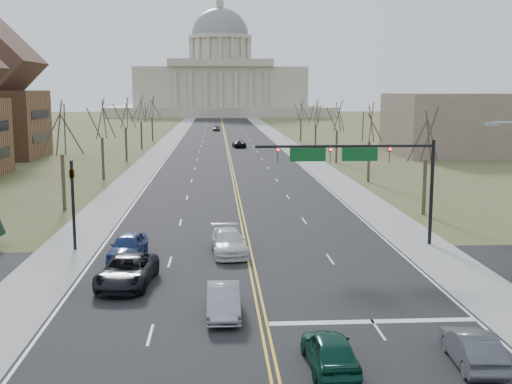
{
  "coord_description": "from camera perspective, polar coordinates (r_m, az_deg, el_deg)",
  "views": [
    {
      "loc": [
        -2.06,
        -28.63,
        10.45
      ],
      "look_at": [
        0.86,
        18.35,
        3.0
      ],
      "focal_mm": 45.0,
      "sensor_mm": 36.0,
      "label": 1
    }
  ],
  "objects": [
    {
      "name": "tree_r_4",
      "position": [
        133.84,
        4.02,
        7.3
      ],
      "size": [
        3.74,
        3.74,
        8.5
      ],
      "color": "#3A2A22",
      "rests_on": "ground"
    },
    {
      "name": "tree_r_3",
      "position": [
        114.05,
        5.34,
        6.99
      ],
      "size": [
        3.74,
        3.74,
        8.5
      ],
      "color": "#3A2A22",
      "rests_on": "ground"
    },
    {
      "name": "car_nb_outer_lead",
      "position": [
        26.63,
        18.65,
        -12.97
      ],
      "size": [
        1.74,
        4.28,
        1.38
      ],
      "primitive_type": "imported",
      "rotation": [
        0.0,
        0.0,
        3.08
      ],
      "color": "#4A4B52",
      "rests_on": "road"
    },
    {
      "name": "car_far_nb",
      "position": [
        119.53,
        -1.52,
        4.3
      ],
      "size": [
        2.64,
        4.97,
        1.33
      ],
      "primitive_type": "imported",
      "rotation": [
        0.0,
        0.0,
        3.23
      ],
      "color": "black",
      "rests_on": "road"
    },
    {
      "name": "edge_line_right",
      "position": [
        139.52,
        1.34,
        4.7
      ],
      "size": [
        0.15,
        380.0,
        0.01
      ],
      "primitive_type": "cube",
      "color": "silver",
      "rests_on": "road"
    },
    {
      "name": "tree_r_2",
      "position": [
        94.36,
        7.22,
        6.55
      ],
      "size": [
        3.74,
        3.74,
        8.5
      ],
      "color": "#3A2A22",
      "rests_on": "ground"
    },
    {
      "name": "car_sb_inner_lead",
      "position": [
        30.44,
        -2.91,
        -9.63
      ],
      "size": [
        1.53,
        4.37,
        1.44
      ],
      "primitive_type": "imported",
      "rotation": [
        0.0,
        0.0,
        0.0
      ],
      "color": "gray",
      "rests_on": "road"
    },
    {
      "name": "ground",
      "position": [
        30.54,
        0.54,
        -11.01
      ],
      "size": [
        600.0,
        600.0,
        0.0
      ],
      "primitive_type": "plane",
      "color": "brown",
      "rests_on": "ground"
    },
    {
      "name": "sidewalk_left",
      "position": [
        139.37,
        -7.66,
        4.62
      ],
      "size": [
        4.0,
        380.0,
        0.03
      ],
      "primitive_type": "cube",
      "color": "gray",
      "rests_on": "ground"
    },
    {
      "name": "tree_l_1",
      "position": [
        77.87,
        -13.57,
        6.16
      ],
      "size": [
        3.96,
        3.96,
        9.0
      ],
      "color": "#3A2A22",
      "rests_on": "ground"
    },
    {
      "name": "tree_l_0",
      "position": [
        58.3,
        -16.94,
        5.15
      ],
      "size": [
        3.96,
        3.96,
        9.0
      ],
      "color": "#3A2A22",
      "rests_on": "ground"
    },
    {
      "name": "tree_l_4",
      "position": [
        137.33,
        -9.25,
        7.41
      ],
      "size": [
        3.96,
        3.96,
        9.0
      ],
      "color": "#3A2A22",
      "rests_on": "ground"
    },
    {
      "name": "road",
      "position": [
        139.03,
        -2.71,
        4.67
      ],
      "size": [
        20.0,
        380.0,
        0.01
      ],
      "primitive_type": "cube",
      "color": "black",
      "rests_on": "ground"
    },
    {
      "name": "stop_bar",
      "position": [
        30.36,
        10.32,
        -11.26
      ],
      "size": [
        9.5,
        0.5,
        0.01
      ],
      "primitive_type": "cube",
      "color": "silver",
      "rests_on": "road"
    },
    {
      "name": "car_far_sb",
      "position": [
        169.4,
        -3.54,
        5.7
      ],
      "size": [
        1.99,
        4.57,
        1.53
      ],
      "primitive_type": "imported",
      "rotation": [
        0.0,
        0.0,
        -0.04
      ],
      "color": "#45484C",
      "rests_on": "road"
    },
    {
      "name": "signal_mast",
      "position": [
        43.44,
        9.12,
        2.68
      ],
      "size": [
        12.12,
        0.44,
        7.2
      ],
      "color": "black",
      "rests_on": "ground"
    },
    {
      "name": "tree_r_0",
      "position": [
        55.62,
        14.91,
        4.67
      ],
      "size": [
        3.74,
        3.74,
        8.5
      ],
      "color": "#3A2A22",
      "rests_on": "ground"
    },
    {
      "name": "car_nb_inner_lead",
      "position": [
        25.12,
        6.58,
        -13.8
      ],
      "size": [
        1.86,
        4.35,
        1.46
      ],
      "primitive_type": "imported",
      "rotation": [
        0.0,
        0.0,
        3.17
      ],
      "color": "#0D3C2E",
      "rests_on": "road"
    },
    {
      "name": "center_line",
      "position": [
        139.03,
        -2.71,
        4.68
      ],
      "size": [
        0.42,
        380.0,
        0.01
      ],
      "primitive_type": "cube",
      "color": "gold",
      "rests_on": "road"
    },
    {
      "name": "capitol",
      "position": [
        278.57,
        -3.18,
        9.75
      ],
      "size": [
        90.0,
        60.0,
        50.0
      ],
      "color": "#B5AE97",
      "rests_on": "ground"
    },
    {
      "name": "cross_road",
      "position": [
        36.22,
        -0.14,
        -7.76
      ],
      "size": [
        120.0,
        14.0,
        0.01
      ],
      "primitive_type": "cube",
      "color": "black",
      "rests_on": "ground"
    },
    {
      "name": "car_sb_outer_lead",
      "position": [
        35.61,
        -11.4,
        -6.89
      ],
      "size": [
        3.19,
        5.96,
        1.59
      ],
      "primitive_type": "imported",
      "rotation": [
        0.0,
        0.0,
        -0.1
      ],
      "color": "black",
      "rests_on": "road"
    },
    {
      "name": "sidewalk_right",
      "position": [
        139.73,
        2.24,
        4.7
      ],
      "size": [
        4.0,
        380.0,
        0.03
      ],
      "primitive_type": "cube",
      "color": "gray",
      "rests_on": "ground"
    },
    {
      "name": "tree_l_3",
      "position": [
        117.45,
        -10.2,
        7.14
      ],
      "size": [
        3.96,
        3.96,
        9.0
      ],
      "color": "#3A2A22",
      "rests_on": "ground"
    },
    {
      "name": "car_sb_outer_second",
      "position": [
        40.97,
        -11.32,
        -4.77
      ],
      "size": [
        2.34,
        4.95,
        1.63
      ],
      "primitive_type": "imported",
      "rotation": [
        0.0,
        0.0,
        -0.09
      ],
      "color": "navy",
      "rests_on": "road"
    },
    {
      "name": "car_sb_inner_second",
      "position": [
        41.56,
        -2.46,
        -4.46
      ],
      "size": [
        2.57,
        5.48,
        1.55
      ],
      "primitive_type": "imported",
      "rotation": [
        0.0,
        0.0,
        0.08
      ],
      "color": "silver",
      "rests_on": "road"
    },
    {
      "name": "edge_line_left",
      "position": [
        139.23,
        -6.75,
        4.63
      ],
      "size": [
        0.15,
        380.0,
        0.01
      ],
      "primitive_type": "cube",
      "color": "silver",
      "rests_on": "road"
    },
    {
      "name": "signal_left",
      "position": [
        43.69,
        -15.98,
        -0.22
      ],
      "size": [
        0.32,
        0.36,
        6.0
      ],
      "color": "black",
      "rests_on": "ground"
    },
    {
      "name": "tree_r_1",
      "position": [
        74.82,
        10.08,
        5.87
      ],
      "size": [
        3.74,
        3.74,
        8.5
      ],
      "color": "#3A2A22",
      "rests_on": "ground"
    },
    {
      "name": "tree_l_2",
      "position": [
        97.62,
        -11.55,
        6.75
      ],
      "size": [
        3.96,
        3.96,
        9.0
      ],
      "color": "#3A2A22",
      "rests_on": "ground"
    },
    {
      "name": "bldg_right_mass",
      "position": [
        112.9,
        18.42,
        5.77
      ],
      "size": [
        25.0,
        20.0,
        10.0
      ],
      "primitive_type": "cube",
      "color": "#705E50",
      "rests_on": "ground"
    }
  ]
}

